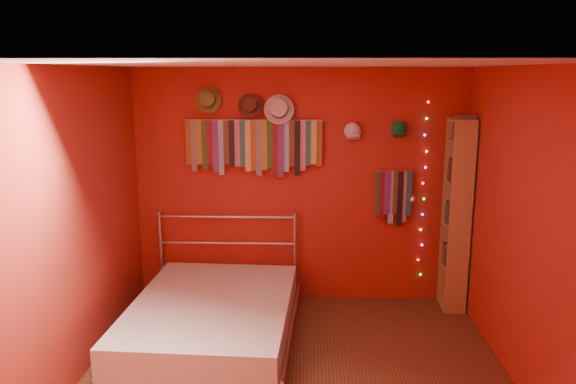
# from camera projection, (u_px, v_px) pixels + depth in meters

# --- Properties ---
(ground) EXTENTS (3.50, 3.50, 0.00)m
(ground) POSITION_uv_depth(u_px,v_px,m) (296.00, 381.00, 4.53)
(ground) COLOR #4F301B
(ground) RESTS_ON ground
(back_wall) EXTENTS (3.50, 0.02, 2.50)m
(back_wall) POSITION_uv_depth(u_px,v_px,m) (300.00, 187.00, 5.98)
(back_wall) COLOR #A7251B
(back_wall) RESTS_ON ground
(right_wall) EXTENTS (0.02, 3.50, 2.50)m
(right_wall) POSITION_uv_depth(u_px,v_px,m) (529.00, 235.00, 4.20)
(right_wall) COLOR #A7251B
(right_wall) RESTS_ON ground
(left_wall) EXTENTS (0.02, 3.50, 2.50)m
(left_wall) POSITION_uv_depth(u_px,v_px,m) (70.00, 230.00, 4.33)
(left_wall) COLOR #A7251B
(left_wall) RESTS_ON ground
(ceiling) EXTENTS (3.50, 3.50, 0.02)m
(ceiling) POSITION_uv_depth(u_px,v_px,m) (297.00, 64.00, 4.01)
(ceiling) COLOR white
(ceiling) RESTS_ON back_wall
(tie_rack) EXTENTS (1.45, 0.03, 0.60)m
(tie_rack) POSITION_uv_depth(u_px,v_px,m) (254.00, 144.00, 5.83)
(tie_rack) COLOR #B2B2B6
(tie_rack) RESTS_ON back_wall
(small_tie_rack) EXTENTS (0.40, 0.03, 0.59)m
(small_tie_rack) POSITION_uv_depth(u_px,v_px,m) (394.00, 195.00, 5.89)
(small_tie_rack) COLOR #B2B2B6
(small_tie_rack) RESTS_ON back_wall
(fedora_olive) EXTENTS (0.27, 0.14, 0.26)m
(fedora_olive) POSITION_uv_depth(u_px,v_px,m) (208.00, 100.00, 5.73)
(fedora_olive) COLOR olive
(fedora_olive) RESTS_ON back_wall
(fedora_brown) EXTENTS (0.25, 0.14, 0.25)m
(fedora_brown) POSITION_uv_depth(u_px,v_px,m) (250.00, 105.00, 5.73)
(fedora_brown) COLOR #4B271B
(fedora_brown) RESTS_ON back_wall
(fedora_white) EXTENTS (0.31, 0.17, 0.31)m
(fedora_white) POSITION_uv_depth(u_px,v_px,m) (279.00, 109.00, 5.72)
(fedora_white) COLOR beige
(fedora_white) RESTS_ON back_wall
(cap_white) EXTENTS (0.18, 0.22, 0.18)m
(cap_white) POSITION_uv_depth(u_px,v_px,m) (352.00, 131.00, 5.78)
(cap_white) COLOR white
(cap_white) RESTS_ON back_wall
(cap_green) EXTENTS (0.17, 0.22, 0.17)m
(cap_green) POSITION_uv_depth(u_px,v_px,m) (399.00, 129.00, 5.76)
(cap_green) COLOR #197134
(cap_green) RESTS_ON back_wall
(fairy_lights) EXTENTS (0.06, 0.02, 1.88)m
(fairy_lights) POSITION_uv_depth(u_px,v_px,m) (423.00, 191.00, 5.90)
(fairy_lights) COLOR #FF3333
(fairy_lights) RESTS_ON back_wall
(reading_lamp) EXTENTS (0.07, 0.31, 0.09)m
(reading_lamp) POSITION_uv_depth(u_px,v_px,m) (412.00, 199.00, 5.71)
(reading_lamp) COLOR #B2B2B6
(reading_lamp) RESTS_ON back_wall
(bookshelf) EXTENTS (0.25, 0.34, 2.00)m
(bookshelf) POSITION_uv_depth(u_px,v_px,m) (461.00, 214.00, 5.75)
(bookshelf) COLOR #AA7F4D
(bookshelf) RESTS_ON ground
(bed) EXTENTS (1.58, 2.08, 0.99)m
(bed) POSITION_uv_depth(u_px,v_px,m) (212.00, 321.00, 5.11)
(bed) COLOR #B2B2B6
(bed) RESTS_ON ground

